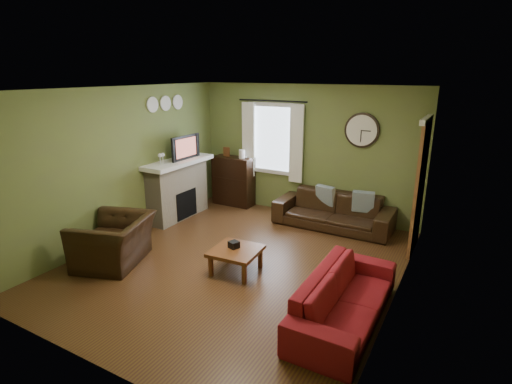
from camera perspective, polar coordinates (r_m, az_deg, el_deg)
The scene contains 31 objects.
floor at distance 6.26m, azimuth -2.63°, elevation -10.05°, with size 4.60×5.20×0.00m, color #4B2D17.
ceiling at distance 5.58m, azimuth -3.00°, elevation 14.48°, with size 4.60×5.20×0.00m, color white.
wall_left at distance 7.24m, azimuth -18.48°, elevation 3.79°, with size 0.00×5.20×2.60m, color olive.
wall_right at distance 5.01m, azimuth 20.15°, elevation -1.99°, with size 0.00×5.20×2.60m, color olive.
wall_back at distance 8.05m, azimuth 7.08°, elevation 5.78°, with size 4.60×0.00×2.60m, color olive.
wall_front at distance 3.96m, azimuth -23.30°, elevation -7.36°, with size 4.60×0.00×2.60m, color olive.
fireplace at distance 8.09m, azimuth -11.08°, elevation 0.17°, with size 0.40×1.40×1.10m, color tan.
firebox at distance 8.04m, azimuth -9.94°, elevation -1.73°, with size 0.04×0.60×0.55m, color black.
mantel at distance 7.92m, azimuth -11.15°, elevation 4.23°, with size 0.58×1.60×0.08m, color white.
tv at distance 7.98m, azimuth -10.43°, elevation 5.93°, with size 0.60×0.08×0.35m, color black.
tv_screen at distance 7.92m, azimuth -10.00°, elevation 6.28°, with size 0.02×0.62×0.36m, color #994C3F.
medallion_left at distance 7.64m, azimuth -14.58°, elevation 11.99°, with size 0.28×0.28×0.03m, color white.
medallion_mid at distance 7.90m, azimuth -12.81°, elevation 12.25°, with size 0.28×0.28×0.03m, color white.
medallion_right at distance 8.16m, azimuth -11.14°, elevation 12.49°, with size 0.28×0.28×0.03m, color white.
window_pane at distance 8.28m, azimuth 2.56°, elevation 7.61°, with size 1.00×0.02×1.30m, color silver, non-canonical shape.
curtain_rod at distance 8.10m, azimuth 2.30°, elevation 12.89°, with size 0.03×0.03×1.50m, color black.
curtain_left at distance 8.46m, azimuth -1.11°, elevation 7.48°, with size 0.28×0.04×1.55m, color white.
curtain_right at distance 7.97m, azimuth 5.78°, elevation 6.81°, with size 0.28×0.04×1.55m, color white.
wall_clock at distance 7.58m, azimuth 14.86°, elevation 8.50°, with size 0.64×0.06×0.64m, color white, non-canonical shape.
door at distance 6.85m, azimuth 22.34°, elevation 0.50°, with size 0.05×0.90×2.10m, color brown.
bookshelf at distance 8.74m, azimuth -3.23°, elevation 1.59°, with size 0.90×0.38×1.06m, color black, non-canonical shape.
book at distance 8.64m, azimuth -2.21°, elevation 4.37°, with size 0.18×0.24×0.02m, color brown.
sofa_brown at distance 7.64m, azimuth 10.96°, elevation -2.64°, with size 2.18×0.85×0.64m, color black.
pillow_left at distance 7.54m, azimuth 15.06°, elevation -1.34°, with size 0.39×0.12×0.39m, color gray.
pillow_right at distance 7.76m, azimuth 9.90°, elevation -0.47°, with size 0.37×0.11×0.37m, color gray.
sofa_red at distance 4.94m, azimuth 12.60°, elevation -14.54°, with size 2.00×0.78×0.58m, color maroon.
armchair at distance 6.47m, azimuth -19.62°, elevation -6.62°, with size 1.11×0.97×0.72m, color black.
coffee_table at distance 5.93m, azimuth -2.87°, elevation -9.74°, with size 0.67×0.67×0.36m, color brown, non-canonical shape.
tissue_box at distance 5.88m, azimuth -3.18°, elevation -7.59°, with size 0.13×0.13×0.10m, color black.
wine_glass_a at distance 7.51m, azimuth -13.53°, elevation 4.55°, with size 0.07×0.07×0.21m, color white, non-canonical shape.
wine_glass_b at distance 7.57m, azimuth -13.16°, elevation 4.65°, with size 0.07×0.07×0.21m, color white, non-canonical shape.
Camera 1 is at (2.97, -4.72, 2.83)m, focal length 28.00 mm.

